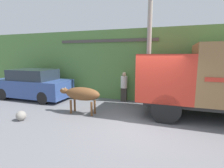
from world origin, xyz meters
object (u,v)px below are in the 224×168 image
Objects in this scene: brown_cow at (82,94)px; roadside_rock at (21,116)px; parked_suv at (33,85)px; pedestrian_on_hill at (124,86)px; utility_pole at (149,39)px.

roadside_rock is (-1.83, -1.52, -0.67)m from brown_cow.
roadside_rock is (2.13, -2.90, -0.63)m from parked_suv.
pedestrian_on_hill is at bearing 53.68° from roadside_rock.
roadside_rock is at bearing -49.23° from parked_suv.
pedestrian_on_hill is (5.14, 1.19, 0.05)m from parked_suv.
pedestrian_on_hill reaches higher than roadside_rock.
utility_pole reaches higher than roadside_rock.
parked_suv is at bearing 155.07° from brown_cow.
brown_cow is at bearing -14.77° from parked_suv.
pedestrian_on_hill is 5.12m from roadside_rock.
utility_pole is 6.69m from roadside_rock.
parked_suv reaches higher than roadside_rock.
parked_suv is at bearing 126.28° from roadside_rock.
utility_pole is at bearing 177.18° from pedestrian_on_hill.
pedestrian_on_hill is (1.18, 2.57, 0.01)m from brown_cow.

